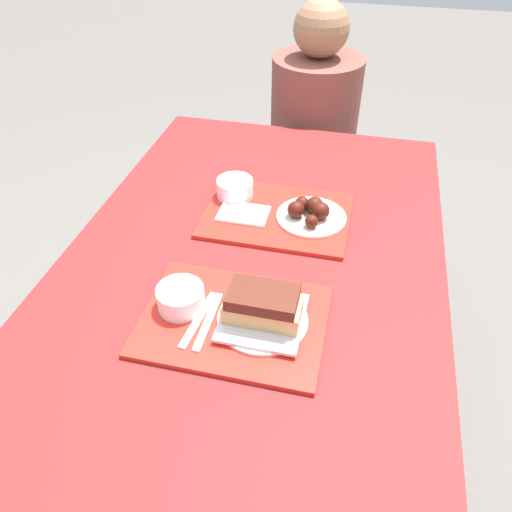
% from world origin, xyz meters
% --- Properties ---
extents(ground_plane, '(12.00, 12.00, 0.00)m').
position_xyz_m(ground_plane, '(0.00, 0.00, 0.00)').
color(ground_plane, '#605B56').
extents(picnic_table, '(0.95, 1.51, 0.77)m').
position_xyz_m(picnic_table, '(0.00, 0.00, 0.68)').
color(picnic_table, maroon).
rests_on(picnic_table, ground_plane).
extents(picnic_bench_far, '(0.90, 0.28, 0.44)m').
position_xyz_m(picnic_bench_far, '(0.00, 0.97, 0.38)').
color(picnic_bench_far, maroon).
rests_on(picnic_bench_far, ground_plane).
extents(tray_near, '(0.40, 0.30, 0.01)m').
position_xyz_m(tray_near, '(0.01, -0.22, 0.78)').
color(tray_near, red).
rests_on(tray_near, picnic_table).
extents(tray_far, '(0.40, 0.30, 0.01)m').
position_xyz_m(tray_far, '(0.03, 0.19, 0.78)').
color(tray_far, red).
rests_on(tray_far, picnic_table).
extents(bowl_coleslaw_near, '(0.11, 0.11, 0.05)m').
position_xyz_m(bowl_coleslaw_near, '(-0.11, -0.21, 0.81)').
color(bowl_coleslaw_near, white).
rests_on(bowl_coleslaw_near, tray_near).
extents(brisket_sandwich_plate, '(0.20, 0.20, 0.09)m').
position_xyz_m(brisket_sandwich_plate, '(0.08, -0.21, 0.82)').
color(brisket_sandwich_plate, beige).
rests_on(brisket_sandwich_plate, tray_near).
extents(plastic_fork_near, '(0.03, 0.17, 0.00)m').
position_xyz_m(plastic_fork_near, '(-0.06, -0.24, 0.79)').
color(plastic_fork_near, white).
rests_on(plastic_fork_near, tray_near).
extents(plastic_knife_near, '(0.02, 0.17, 0.00)m').
position_xyz_m(plastic_knife_near, '(-0.04, -0.24, 0.79)').
color(plastic_knife_near, white).
rests_on(plastic_knife_near, tray_near).
extents(bowl_coleslaw_far, '(0.11, 0.11, 0.05)m').
position_xyz_m(bowl_coleslaw_far, '(-0.11, 0.25, 0.81)').
color(bowl_coleslaw_far, white).
rests_on(bowl_coleslaw_far, tray_far).
extents(wings_plate_far, '(0.19, 0.19, 0.06)m').
position_xyz_m(wings_plate_far, '(0.12, 0.19, 0.81)').
color(wings_plate_far, beige).
rests_on(wings_plate_far, tray_far).
extents(napkin_far, '(0.14, 0.10, 0.01)m').
position_xyz_m(napkin_far, '(-0.06, 0.16, 0.79)').
color(napkin_far, white).
rests_on(napkin_far, tray_far).
extents(person_seated_across, '(0.35, 0.35, 0.72)m').
position_xyz_m(person_seated_across, '(0.02, 0.97, 0.74)').
color(person_seated_across, brown).
rests_on(person_seated_across, picnic_bench_far).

